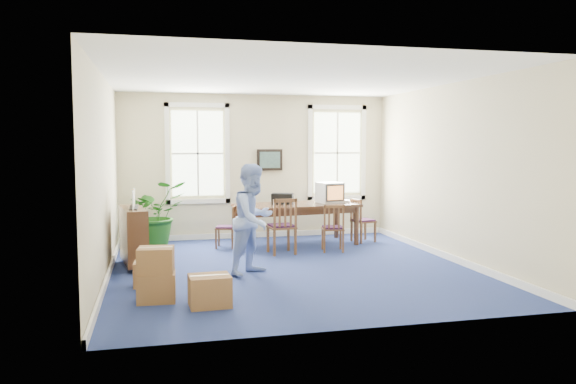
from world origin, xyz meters
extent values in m
plane|color=navy|center=(0.00, 0.00, 0.00)|extent=(6.50, 6.50, 0.00)
plane|color=white|center=(0.00, 0.00, 3.20)|extent=(6.50, 6.50, 0.00)
plane|color=beige|center=(0.00, 3.25, 1.60)|extent=(6.50, 0.00, 6.50)
plane|color=beige|center=(0.00, -3.25, 1.60)|extent=(6.50, 0.00, 6.50)
plane|color=beige|center=(-3.00, 0.00, 1.60)|extent=(0.00, 6.50, 6.50)
plane|color=beige|center=(3.00, 0.00, 1.60)|extent=(0.00, 6.50, 6.50)
cube|color=white|center=(0.00, 3.22, 0.06)|extent=(6.00, 0.04, 0.12)
cube|color=white|center=(-2.97, 0.00, 0.06)|extent=(0.04, 6.50, 0.12)
cube|color=white|center=(2.97, 0.00, 0.06)|extent=(0.04, 6.50, 0.12)
cube|color=white|center=(1.74, 2.12, 0.89)|extent=(0.23, 0.25, 0.05)
cube|color=black|center=(0.36, 2.18, 0.97)|extent=(0.51, 0.42, 0.22)
imported|color=#90ACF2|center=(-0.68, -0.26, 0.90)|extent=(1.11, 1.09, 1.80)
cube|color=#472919|center=(-2.60, 0.72, 0.47)|extent=(0.53, 1.24, 0.94)
imported|color=#174910|center=(-2.23, 2.64, 0.68)|extent=(1.54, 1.46, 1.36)
camera|label=1|loc=(-2.24, -9.16, 2.13)|focal=35.00mm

